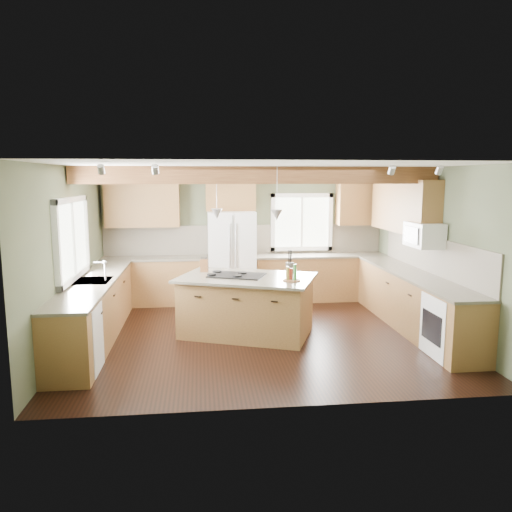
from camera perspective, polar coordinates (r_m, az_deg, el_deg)
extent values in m
plane|color=black|center=(7.89, 0.45, -9.03)|extent=(5.60, 5.60, 0.00)
plane|color=silver|center=(7.51, 0.48, 10.21)|extent=(5.60, 5.60, 0.00)
plane|color=#4A513A|center=(10.06, -1.26, 2.43)|extent=(5.60, 0.00, 5.60)
plane|color=#4A513A|center=(7.77, -20.50, -0.01)|extent=(0.00, 5.00, 5.00)
plane|color=#4A513A|center=(8.40, 19.79, 0.65)|extent=(0.00, 5.00, 5.00)
cube|color=#4C2715|center=(7.61, 0.39, 9.22)|extent=(5.55, 0.26, 0.26)
cube|color=#4C2715|center=(9.90, -1.23, 9.52)|extent=(5.55, 0.20, 0.10)
cube|color=brown|center=(10.05, -1.25, 1.91)|extent=(5.58, 0.03, 0.58)
cube|color=brown|center=(8.45, 19.52, 0.09)|extent=(0.03, 3.70, 0.58)
cube|color=brown|center=(9.89, -11.47, -2.90)|extent=(2.02, 0.60, 0.88)
cube|color=#474134|center=(9.81, -11.56, -0.27)|extent=(2.06, 0.64, 0.04)
cube|color=brown|center=(10.14, 7.34, -2.51)|extent=(2.62, 0.60, 0.88)
cube|color=#474134|center=(10.06, 7.39, 0.06)|extent=(2.66, 0.64, 0.04)
cube|color=brown|center=(7.92, -17.96, -6.08)|extent=(0.60, 3.70, 0.88)
cube|color=#474134|center=(7.82, -18.12, -2.81)|extent=(0.64, 3.74, 0.04)
cube|color=brown|center=(8.47, 17.52, -5.09)|extent=(0.60, 3.70, 0.88)
cube|color=#474134|center=(8.38, 17.66, -2.04)|extent=(0.64, 3.74, 0.04)
cube|color=brown|center=(9.85, -12.84, 5.87)|extent=(1.40, 0.35, 0.90)
cube|color=brown|center=(9.80, -2.94, 7.23)|extent=(0.96, 0.35, 0.70)
cube|color=brown|center=(9.08, 16.51, 5.50)|extent=(0.35, 2.20, 0.90)
cube|color=brown|center=(10.30, 11.74, 6.02)|extent=(0.90, 0.35, 0.90)
cube|color=white|center=(7.78, -20.36, 1.87)|extent=(0.04, 1.60, 1.05)
cube|color=white|center=(10.18, 5.22, 3.88)|extent=(1.10, 0.04, 1.00)
cube|color=#262628|center=(7.82, -18.12, -2.78)|extent=(0.50, 0.65, 0.03)
cylinder|color=#B2B2B7|center=(7.75, -16.87, -1.72)|extent=(0.02, 0.02, 0.28)
cube|color=white|center=(6.70, -20.07, -8.97)|extent=(0.60, 0.60, 0.84)
cube|color=white|center=(7.34, 21.57, -7.50)|extent=(0.60, 0.72, 0.84)
cube|color=white|center=(8.23, 18.66, 2.30)|extent=(0.40, 0.70, 0.38)
cone|color=#B2B2B7|center=(7.75, -4.50, 4.82)|extent=(0.18, 0.18, 0.16)
cone|color=#B2B2B7|center=(7.49, 2.40, 4.70)|extent=(0.18, 0.18, 0.16)
cube|color=silver|center=(9.71, -2.81, -0.19)|extent=(0.90, 0.74, 1.80)
cube|color=brown|center=(7.84, -1.08, -5.79)|extent=(2.20, 1.78, 0.88)
cube|color=#474134|center=(7.74, -1.09, -2.49)|extent=(2.36, 1.95, 0.04)
cube|color=black|center=(7.77, -2.21, -2.22)|extent=(0.97, 0.81, 0.02)
cube|color=brown|center=(8.15, -5.94, -1.09)|extent=(0.14, 0.11, 0.20)
cylinder|color=#3B332F|center=(8.02, 3.87, -1.34)|extent=(0.15, 0.15, 0.17)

